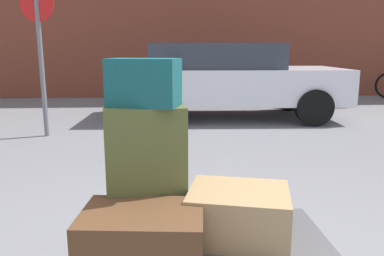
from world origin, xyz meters
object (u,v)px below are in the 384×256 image
Objects in this scene: luggage_cart at (206,254)px; bollard_kerb_mid at (352,94)px; suitcase_brown_front_left at (143,236)px; suitcase_tan_center at (238,214)px; parked_car at (224,78)px; no_parking_sign at (40,45)px; suitcase_olive_rear_left at (146,170)px; bollard_kerb_near at (295,94)px; duffel_bag_teal_topmost_pile at (144,82)px.

bollard_kerb_mid reaches higher than luggage_cart.
suitcase_tan_center is at bearing 27.55° from suitcase_brown_front_left.
parked_car is at bearing -159.32° from bollard_kerb_mid.
bollard_kerb_mid is (4.35, 6.83, -0.16)m from suitcase_brown_front_left.
suitcase_brown_front_left is 0.26× the size of no_parking_sign.
parked_car is (0.88, 5.48, 0.49)m from luggage_cart.
bollard_kerb_near is at bearing 58.14° from suitcase_olive_rear_left.
suitcase_brown_front_left is at bearing -143.99° from suitcase_tan_center.
suitcase_olive_rear_left is at bearing -102.61° from parked_car.
suitcase_brown_front_left is at bearing -113.78° from bollard_kerb_near.
bollard_kerb_near reaches higher than suitcase_brown_front_left.
suitcase_olive_rear_left is 0.38m from suitcase_brown_front_left.
parked_car is at bearing -146.67° from bollard_kerb_near.
no_parking_sign is (-2.25, 4.00, 0.90)m from suitcase_tan_center.
parked_car reaches higher than bollard_kerb_mid.
parked_car is 7.27× the size of bollard_kerb_near.
duffel_bag_teal_topmost_pile is at bearing 19.42° from suitcase_olive_rear_left.
suitcase_olive_rear_left is 0.16× the size of parked_car.
bollard_kerb_mid is 0.27× the size of no_parking_sign.
suitcase_olive_rear_left reaches higher than suitcase_brown_front_left.
suitcase_tan_center is 7.10m from bollard_kerb_near.
duffel_bag_teal_topmost_pile is 4.28m from no_parking_sign.
suitcase_olive_rear_left is at bearing 154.99° from luggage_cart.
suitcase_olive_rear_left is at bearing -114.72° from bollard_kerb_near.
bollard_kerb_mid is (3.15, 1.19, -0.46)m from parked_car.
duffel_bag_teal_topmost_pile is (0.00, 0.30, 0.69)m from suitcase_brown_front_left.
bollard_kerb_near and bollard_kerb_mid have the same top height.
suitcase_brown_front_left is 0.94× the size of bollard_kerb_mid.
suitcase_tan_center is 5.49m from parked_car.
suitcase_tan_center is (0.17, 0.04, 0.20)m from luggage_cart.
parked_car is (0.71, 5.44, 0.29)m from suitcase_tan_center.
bollard_kerb_near is 1.34m from bollard_kerb_mid.
duffel_bag_teal_topmost_pile reaches higher than bollard_kerb_near.
bollard_kerb_near is (3.00, 6.53, -0.38)m from suitcase_olive_rear_left.
duffel_bag_teal_topmost_pile is (0.00, 0.00, 0.47)m from suitcase_olive_rear_left.
parked_car is at bearing 25.94° from no_parking_sign.
suitcase_tan_center is at bearing -110.82° from bollard_kerb_near.
duffel_bag_teal_topmost_pile is (-0.31, 0.14, 0.88)m from luggage_cart.
luggage_cart is at bearing -121.19° from bollard_kerb_mid.
bollard_kerb_near is (2.52, 6.63, -0.17)m from suitcase_tan_center.
duffel_bag_teal_topmost_pile is 7.23m from bollard_kerb_near.
suitcase_olive_rear_left is at bearing -138.04° from duffel_bag_teal_topmost_pile.
bollard_kerb_near is 1.00× the size of bollard_kerb_mid.
parked_car reaches higher than suitcase_olive_rear_left.
bollard_kerb_near is (3.01, 6.83, -0.16)m from suitcase_brown_front_left.
parked_car reaches higher than luggage_cart.
no_parking_sign is at bearing 117.14° from luggage_cart.
suitcase_olive_rear_left is (-0.31, 0.14, 0.42)m from luggage_cart.
duffel_bag_teal_topmost_pile is at bearing -123.66° from bollard_kerb_mid.
suitcase_brown_front_left is at bearing -122.50° from bollard_kerb_mid.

